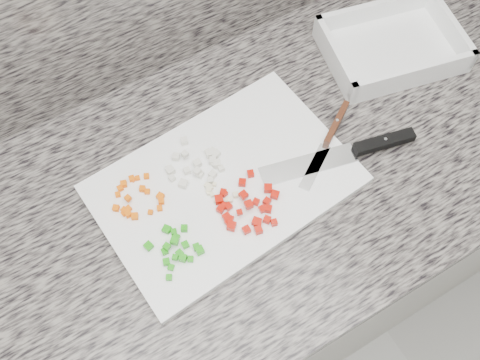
% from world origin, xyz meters
% --- Properties ---
extents(cabinet, '(3.92, 0.62, 0.86)m').
position_xyz_m(cabinet, '(0.00, 1.44, 0.43)').
color(cabinet, silver).
rests_on(cabinet, ground).
extents(countertop, '(3.96, 0.64, 0.04)m').
position_xyz_m(countertop, '(0.00, 1.44, 0.88)').
color(countertop, slate).
rests_on(countertop, cabinet).
extents(cutting_board, '(0.46, 0.33, 0.01)m').
position_xyz_m(cutting_board, '(0.05, 1.44, 0.91)').
color(cutting_board, white).
rests_on(cutting_board, countertop).
extents(carrot_pile, '(0.09, 0.09, 0.02)m').
position_xyz_m(carrot_pile, '(-0.10, 1.49, 0.92)').
color(carrot_pile, '#F36205').
rests_on(carrot_pile, cutting_board).
extents(onion_pile, '(0.10, 0.11, 0.02)m').
position_xyz_m(onion_pile, '(0.02, 1.49, 0.92)').
color(onion_pile, silver).
rests_on(onion_pile, cutting_board).
extents(green_pepper_pile, '(0.08, 0.09, 0.02)m').
position_xyz_m(green_pepper_pile, '(-0.08, 1.37, 0.92)').
color(green_pepper_pile, '#1C9A0E').
rests_on(green_pepper_pile, cutting_board).
extents(red_pepper_pile, '(0.11, 0.11, 0.02)m').
position_xyz_m(red_pepper_pile, '(0.05, 1.37, 0.92)').
color(red_pepper_pile, '#B90E02').
rests_on(red_pepper_pile, cutting_board).
extents(garlic_pile, '(0.05, 0.06, 0.01)m').
position_xyz_m(garlic_pile, '(0.02, 1.42, 0.92)').
color(garlic_pile, beige).
rests_on(garlic_pile, cutting_board).
extents(chef_knife, '(0.29, 0.10, 0.02)m').
position_xyz_m(chef_knife, '(0.28, 1.37, 0.92)').
color(chef_knife, silver).
rests_on(chef_knife, cutting_board).
extents(paring_knife, '(0.18, 0.12, 0.02)m').
position_xyz_m(paring_knife, '(0.26, 1.42, 0.92)').
color(paring_knife, silver).
rests_on(paring_knife, cutting_board).
extents(tray, '(0.30, 0.24, 0.05)m').
position_xyz_m(tray, '(0.49, 1.53, 0.92)').
color(tray, white).
rests_on(tray, countertop).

